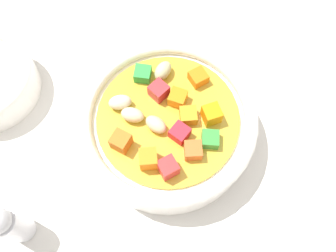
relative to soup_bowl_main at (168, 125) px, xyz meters
The scene contains 4 objects.
ground_plane 4.05cm from the soup_bowl_main, 30.03° to the left, with size 140.00×140.00×2.00cm, color silver.
soup_bowl_main is the anchor object (origin of this frame).
spoon 13.71cm from the soup_bowl_main, 70.63° to the right, with size 17.69×15.15×0.80cm.
pepper_shaker 18.46cm from the soup_bowl_main, 144.81° to the right, with size 2.64×2.64×7.55cm.
Camera 1 is at (-0.03, -15.41, 39.98)cm, focal length 39.67 mm.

